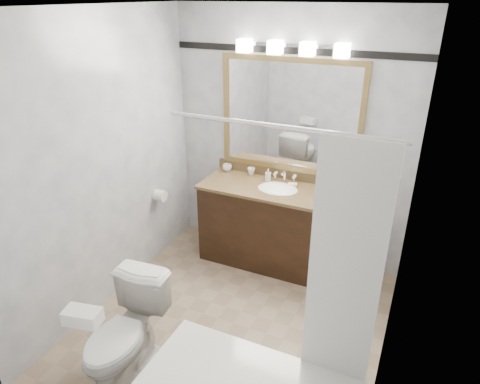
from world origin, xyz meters
The scene contains 13 objects.
room centered at (0.00, 0.00, 1.25)m, with size 2.42×2.62×2.52m.
vanity centered at (0.00, 1.02, 0.44)m, with size 1.53×0.58×0.97m.
mirror centered at (0.00, 1.28, 1.50)m, with size 1.40×0.04×1.10m.
vanity_light_bar centered at (0.00, 1.23, 2.13)m, with size 1.02×0.14×0.12m.
accent_stripe centered at (0.00, 1.29, 2.10)m, with size 2.40×0.01×0.06m, color black.
tp_roll centered at (-1.14, 0.66, 0.70)m, with size 0.12×0.12×0.11m, color white.
toilet centered at (-0.47, -0.80, 0.38)m, with size 0.42×0.74×0.75m, color white.
tissue_box centered at (-0.47, -1.12, 0.80)m, with size 0.22×0.12×0.09m, color white.
coffee_maker centered at (0.66, 0.98, 1.04)m, with size 0.20×0.24×0.37m.
cup_left centered at (-0.65, 1.22, 0.89)m, with size 0.09×0.09×0.07m, color white.
cup_right centered at (-0.37, 1.23, 0.89)m, with size 0.08×0.08×0.07m, color white.
soap_bottle_a centered at (-0.16, 1.17, 0.91)m, with size 0.05×0.06×0.12m, color white.
soap_bar centered at (0.11, 1.13, 0.86)m, with size 0.09×0.05×0.03m, color beige.
Camera 1 is at (1.24, -2.56, 2.58)m, focal length 32.00 mm.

